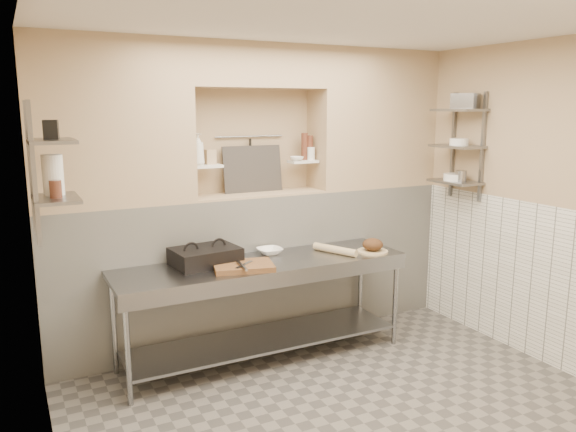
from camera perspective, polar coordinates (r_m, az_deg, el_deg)
floor at (r=4.42m, az=6.87°, el=-20.08°), size 4.00×3.90×0.10m
ceiling at (r=3.84m, az=7.92°, el=20.22°), size 4.00×3.90×0.10m
wall_left at (r=3.23m, az=-24.39°, el=-4.83°), size 0.10×3.90×2.80m
wall_right at (r=5.30m, az=26.02°, el=0.89°), size 0.10×3.90×2.80m
wall_back at (r=5.62m, az=-4.20°, el=2.49°), size 4.00×0.10×2.80m
backwall_lower at (r=5.54m, az=-3.09°, el=-5.02°), size 4.00×0.40×1.40m
alcove_sill at (r=5.39m, az=-3.17°, el=2.25°), size 1.30×0.40×0.02m
backwall_pillar_left at (r=4.94m, az=-17.62°, el=9.01°), size 1.35×0.40×1.40m
backwall_pillar_right at (r=5.99m, az=8.61°, el=9.65°), size 1.35×0.40×1.40m
backwall_header at (r=5.34m, az=-3.31°, el=14.98°), size 1.30×0.40×0.40m
wainscot_left at (r=3.48m, az=-22.42°, el=-15.91°), size 0.02×3.90×1.40m
wainscot_right at (r=5.40m, az=25.00°, el=-6.48°), size 0.02×3.90×1.40m
alcove_shelf_left at (r=5.17m, az=-8.29°, el=5.03°), size 0.28×0.16×0.02m
alcove_shelf_right at (r=5.57m, az=1.53°, el=5.56°), size 0.28×0.16×0.02m
utensil_rail at (r=5.49m, az=-3.95°, el=8.07°), size 0.70×0.02×0.02m
hanging_steel at (r=5.48m, az=-3.85°, el=6.29°), size 0.02×0.02×0.30m
splash_panel at (r=5.45m, az=-3.62°, el=4.78°), size 0.60×0.08×0.45m
shelf_rail_left_a at (r=4.40m, az=-24.67°, el=4.42°), size 0.03×0.03×0.95m
shelf_rail_left_b at (r=4.00m, az=-24.40°, el=3.89°), size 0.03×0.03×0.95m
wall_shelf_left_lower at (r=4.23m, az=-22.51°, el=1.63°), size 0.30×0.50×0.02m
wall_shelf_left_upper at (r=4.19m, az=-22.91°, el=7.03°), size 0.30×0.50×0.03m
shelf_rail_right_a at (r=6.02m, az=16.42°, el=6.96°), size 0.03×0.03×1.05m
shelf_rail_right_b at (r=5.74m, az=19.16°, el=6.62°), size 0.03×0.03×1.05m
wall_shelf_right_lower at (r=5.82m, az=16.60°, el=3.35°), size 0.30×0.50×0.02m
wall_shelf_right_mid at (r=5.79m, az=16.80°, el=6.79°), size 0.30×0.50×0.02m
wall_shelf_right_upper at (r=5.77m, az=16.99°, el=10.25°), size 0.30×0.50×0.03m
prep_table at (r=4.99m, az=-2.51°, el=-7.55°), size 2.60×0.70×0.90m
panini_press at (r=4.86m, az=-8.39°, el=-4.08°), size 0.59×0.46×0.15m
cutting_board at (r=4.72m, az=-4.56°, el=-5.11°), size 0.56×0.45×0.04m
knife_blade at (r=4.67m, az=-4.49°, el=-4.95°), size 0.22×0.17×0.01m
tongs at (r=4.61m, az=-4.71°, el=-5.03°), size 0.06×0.28×0.03m
mixing_bowl at (r=5.17m, az=-1.87°, el=-3.58°), size 0.23×0.23×0.06m
rolling_pin at (r=5.20m, az=4.80°, el=-3.43°), size 0.25×0.45×0.07m
bread_board at (r=5.29m, az=8.58°, el=-3.57°), size 0.29×0.29×0.02m
bread_loaf at (r=5.27m, az=8.60°, el=-2.88°), size 0.19×0.19×0.11m
bottle_soap at (r=5.10m, az=-9.12°, el=6.69°), size 0.14×0.14×0.29m
jar_alcove at (r=5.22m, az=-7.91°, el=5.97°), size 0.09×0.09×0.13m
bowl_alcove at (r=5.50m, az=0.89°, el=5.84°), size 0.18×0.18×0.04m
condiment_a at (r=5.63m, az=2.22°, el=6.96°), size 0.07×0.07×0.24m
condiment_b at (r=5.60m, az=1.68°, el=7.08°), size 0.07×0.07×0.27m
condiment_c at (r=5.59m, az=2.36°, el=6.35°), size 0.07×0.07×0.13m
jug_left at (r=4.31m, az=-22.77°, el=3.86°), size 0.14×0.14×0.29m
jar_left at (r=4.18m, az=-22.53°, el=2.54°), size 0.08×0.08×0.12m
box_left_upper at (r=4.15m, az=-22.95°, el=8.08°), size 0.11×0.11×0.13m
bowl_right at (r=5.82m, az=16.59°, el=3.81°), size 0.22×0.22×0.07m
canister_right at (r=5.76m, az=17.17°, el=3.91°), size 0.11×0.11×0.11m
bowl_right_mid at (r=5.77m, az=16.98°, el=7.22°), size 0.18×0.18×0.07m
basket_right at (r=5.72m, az=17.58°, el=11.07°), size 0.26×0.28×0.14m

